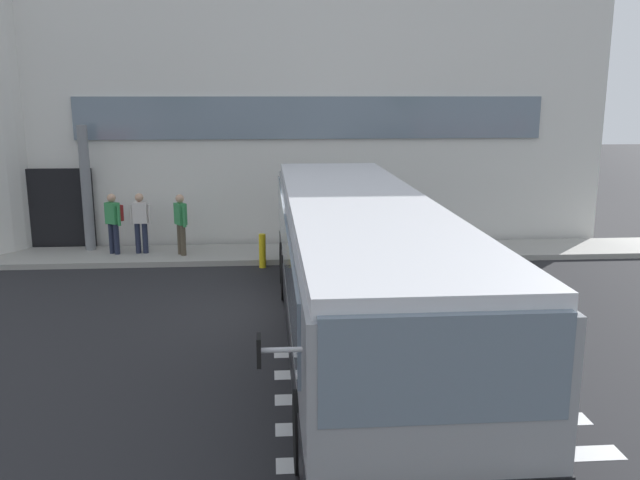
{
  "coord_description": "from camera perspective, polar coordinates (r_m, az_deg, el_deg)",
  "views": [
    {
      "loc": [
        -0.2,
        -13.38,
        4.48
      ],
      "look_at": [
        0.79,
        0.06,
        1.5
      ],
      "focal_mm": 37.26,
      "sensor_mm": 36.0,
      "label": 1
    }
  ],
  "objects": [
    {
      "name": "ground_plane",
      "position": [
        14.11,
        -3.22,
        -6.1
      ],
      "size": [
        80.0,
        90.0,
        0.02
      ],
      "primitive_type": "cube",
      "color": "#232326",
      "rests_on": "ground"
    },
    {
      "name": "bay_paint_stripes",
      "position": [
        10.45,
        8.58,
        -13.04
      ],
      "size": [
        4.4,
        3.96,
        0.01
      ],
      "color": "silver",
      "rests_on": "ground"
    },
    {
      "name": "terminal_building",
      "position": [
        24.98,
        -5.44,
        11.16
      ],
      "size": [
        21.25,
        13.8,
        7.89
      ],
      "color": "silver",
      "rests_on": "ground"
    },
    {
      "name": "boarding_curb",
      "position": [
        18.71,
        -3.5,
        -1.18
      ],
      "size": [
        23.45,
        2.0,
        0.15
      ],
      "primitive_type": "cube",
      "color": "#9E9B93",
      "rests_on": "ground"
    },
    {
      "name": "entry_support_column",
      "position": [
        19.64,
        -19.43,
        4.2
      ],
      "size": [
        0.28,
        0.28,
        3.49
      ],
      "primitive_type": "cylinder",
      "color": "slate",
      "rests_on": "boarding_curb"
    },
    {
      "name": "bus_main_foreground",
      "position": [
        11.94,
        3.26,
        -2.81
      ],
      "size": [
        3.03,
        12.41,
        2.7
      ],
      "color": "gray",
      "rests_on": "ground"
    },
    {
      "name": "passenger_near_column",
      "position": [
        19.04,
        -17.3,
        1.71
      ],
      "size": [
        0.52,
        0.5,
        1.68
      ],
      "color": "#1E2338",
      "rests_on": "boarding_curb"
    },
    {
      "name": "passenger_by_doorway",
      "position": [
        18.89,
        -15.16,
        1.66
      ],
      "size": [
        0.59,
        0.23,
        1.68
      ],
      "color": "#1E2338",
      "rests_on": "boarding_curb"
    },
    {
      "name": "passenger_at_curb_edge",
      "position": [
        18.44,
        -11.87,
        1.57
      ],
      "size": [
        0.39,
        0.52,
        1.68
      ],
      "color": "#4C4233",
      "rests_on": "boarding_curb"
    },
    {
      "name": "safety_bollard_yellow",
      "position": [
        17.45,
        -4.97,
        -0.93
      ],
      "size": [
        0.18,
        0.18,
        0.9
      ],
      "primitive_type": "cylinder",
      "color": "yellow",
      "rests_on": "ground"
    }
  ]
}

